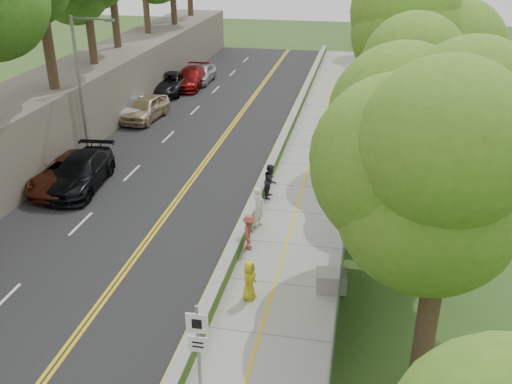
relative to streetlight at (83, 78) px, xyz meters
name	(u,v)px	position (x,y,z in m)	size (l,w,h in m)	color
ground	(196,326)	(10.46, -14.00, -4.64)	(140.00, 140.00, 0.00)	#33511E
road	(180,156)	(5.06, 1.00, -4.62)	(11.20, 66.00, 0.04)	black
sidewalk	(316,166)	(13.01, 1.00, -4.61)	(4.20, 66.00, 0.05)	gray
jersey_barrier	(275,158)	(10.71, 1.00, -4.34)	(0.42, 66.00, 0.60)	#75DE1B
rock_embankment	(49,116)	(-3.04, 1.00, -2.64)	(5.00, 66.00, 4.00)	#595147
chainlink_fence	(354,152)	(15.11, 1.00, -3.64)	(0.04, 66.00, 2.00)	slate
trees_fenceside	(411,43)	(17.46, 1.00, 2.36)	(7.00, 66.00, 14.00)	#588A23
streetlight	(83,78)	(0.00, 0.00, 0.00)	(2.52, 0.22, 8.00)	gray
signpost	(198,342)	(11.51, -17.02, -2.68)	(0.62, 0.09, 3.10)	gray
construction_barrel	(351,136)	(14.76, 5.22, -4.17)	(0.52, 0.52, 0.85)	#CD5A28
concrete_block	(331,281)	(14.76, -11.00, -4.22)	(1.10, 0.83, 0.74)	gray
car_2	(69,173)	(0.86, -4.30, -3.83)	(2.56, 5.56, 1.55)	#562214
car_3	(80,172)	(1.46, -4.25, -3.78)	(2.31, 5.67, 1.65)	black
car_4	(146,108)	(0.59, 7.20, -3.78)	(1.94, 4.83, 1.65)	tan
car_5	(137,108)	(-0.14, 7.40, -3.85)	(1.59, 4.57, 1.50)	#A4A8AC
car_6	(170,83)	(-0.14, 14.38, -3.82)	(2.59, 5.61, 1.56)	black
car_7	(191,78)	(1.05, 16.34, -3.80)	(2.25, 5.53, 1.61)	maroon
car_8	(202,74)	(1.46, 18.17, -3.85)	(1.78, 4.43, 1.51)	#B8B8BC
painter_0	(249,280)	(11.91, -12.12, -3.82)	(0.75, 0.49, 1.53)	gold
painter_1	(259,207)	(11.21, -6.68, -3.65)	(0.69, 0.45, 1.88)	white
painter_2	(271,181)	(11.21, -3.55, -3.73)	(0.84, 0.65, 1.72)	black
painter_3	(250,232)	(11.21, -8.67, -3.82)	(0.99, 0.57, 1.54)	#9B4439
person_far	(348,139)	(14.66, 3.01, -3.64)	(1.12, 0.46, 1.90)	black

